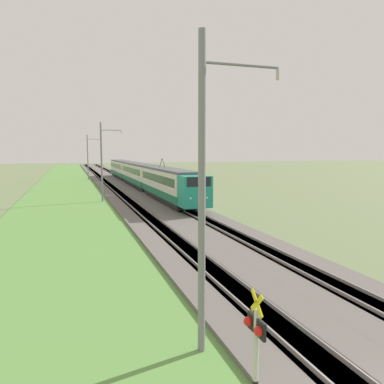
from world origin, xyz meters
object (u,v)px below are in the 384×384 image
at_px(catenary_mast_near, 204,194).
at_px(passenger_train, 138,173).
at_px(crossing_signal_near, 255,354).
at_px(catenary_mast_mid, 102,162).
at_px(catenary_mast_far, 88,157).

bearing_deg(catenary_mast_near, passenger_train, -7.86).
distance_m(crossing_signal_near, catenary_mast_mid, 39.53).
relative_size(crossing_signal_near, catenary_mast_mid, 0.35).
xyz_separation_m(catenary_mast_mid, catenary_mast_far, (35.71, 0.00, 0.02)).
xyz_separation_m(catenary_mast_near, catenary_mast_mid, (35.71, 0.00, 0.02)).
height_order(catenary_mast_mid, catenary_mast_far, catenary_mast_far).
bearing_deg(passenger_train, crossing_signal_near, -7.56).
height_order(crossing_signal_near, catenary_mast_near, catenary_mast_near).
xyz_separation_m(passenger_train, crossing_signal_near, (-56.13, 7.45, -0.42)).
distance_m(crossing_signal_near, catenary_mast_near, 4.69).
xyz_separation_m(passenger_train, catenary_mast_near, (-52.41, 7.23, 2.43)).
height_order(crossing_signal_near, catenary_mast_mid, catenary_mast_mid).
distance_m(passenger_train, catenary_mast_near, 52.97).
bearing_deg(catenary_mast_near, crossing_signal_near, 176.65).
distance_m(catenary_mast_near, catenary_mast_far, 71.42).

